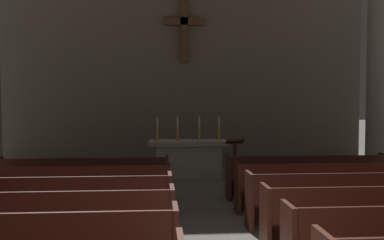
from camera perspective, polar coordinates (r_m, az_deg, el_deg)
The scene contains 15 objects.
pew_left_row_3 at distance 6.65m, azimuth -17.93°, elevation -12.14°, with size 3.53×0.50×0.95m.
pew_left_row_4 at distance 7.72m, azimuth -15.95°, elevation -10.04°, with size 3.53×0.50×0.95m.
pew_left_row_5 at distance 8.80m, azimuth -14.47°, elevation -8.45°, with size 3.53×0.50×0.95m.
pew_left_row_6 at distance 9.88m, azimuth -13.32°, elevation -7.20°, with size 3.53×0.50×0.95m.
pew_right_row_4 at distance 8.23m, azimuth 19.24°, elevation -9.28°, with size 3.53×0.50×0.95m.
pew_right_row_5 at distance 9.25m, azimuth 16.43°, elevation -7.92°, with size 3.53×0.50×0.95m.
pew_right_row_6 at distance 10.29m, azimuth 14.20°, elevation -6.81°, with size 3.53×0.50×0.95m.
column_right_second at distance 13.64m, azimuth 22.46°, elevation 8.45°, with size 1.10×1.10×7.32m.
altar at distance 12.66m, azimuth -0.45°, elevation -4.68°, with size 2.20×0.90×1.01m.
candlestick_outer_left at distance 12.56m, azimuth -4.32°, elevation -1.62°, with size 0.16×0.16×0.65m.
candlestick_inner_left at distance 12.57m, azimuth -1.81°, elevation -1.61°, with size 0.16×0.16×0.65m.
candlestick_inner_right at distance 12.61m, azimuth 0.91°, elevation -1.60°, with size 0.16×0.16×0.65m.
candlestick_outer_right at distance 12.68m, azimuth 3.39°, elevation -1.58°, with size 0.16×0.16×0.65m.
apse_with_cross at distance 14.93m, azimuth -1.06°, elevation 9.42°, with size 11.65×0.49×7.80m.
lectern at distance 11.60m, azimuth 5.34°, elevation -5.30°, with size 0.44×0.36×1.15m.
Camera 1 is at (-0.86, -4.05, 2.17)m, focal length 42.87 mm.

